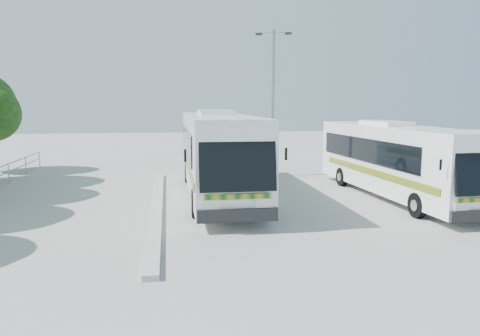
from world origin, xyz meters
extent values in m
plane|color=#A1A19C|center=(0.00, 0.00, 0.00)|extent=(100.00, 100.00, 0.00)
cube|color=#B2B2AD|center=(-2.30, 2.00, 0.07)|extent=(0.40, 16.00, 0.15)
cylinder|color=gray|center=(-10.00, 14.00, 0.50)|extent=(0.06, 0.06, 1.00)
cube|color=white|center=(0.32, 4.02, 1.96)|extent=(2.69, 12.54, 3.18)
cube|color=black|center=(0.28, -2.27, 2.35)|extent=(2.40, 0.49, 2.03)
cube|color=black|center=(-1.00, 4.66, 2.35)|extent=(0.12, 10.02, 1.15)
cube|color=black|center=(1.65, 4.64, 2.35)|extent=(0.12, 10.02, 1.15)
cube|color=#0C5A17|center=(-1.01, 3.72, 1.36)|extent=(0.10, 10.85, 0.29)
cylinder|color=black|center=(-0.89, -0.04, 0.52)|extent=(0.32, 1.05, 1.04)
cylinder|color=black|center=(1.47, -0.06, 0.52)|extent=(0.32, 1.05, 1.04)
cylinder|color=black|center=(-0.84, 7.58, 0.52)|extent=(0.32, 1.05, 1.04)
cylinder|color=black|center=(1.52, 7.56, 0.52)|extent=(0.32, 1.05, 1.04)
cube|color=white|center=(7.79, 2.30, 1.71)|extent=(2.71, 11.01, 2.78)
cube|color=black|center=(6.61, 2.80, 2.05)|extent=(0.40, 8.74, 1.00)
cube|color=black|center=(8.93, 2.89, 2.05)|extent=(0.40, 8.74, 1.00)
cube|color=#0C5A13|center=(6.64, 1.98, 1.18)|extent=(0.41, 9.47, 0.26)
cylinder|color=black|center=(6.91, -1.29, 0.46)|extent=(0.31, 0.92, 0.91)
cylinder|color=black|center=(8.96, -1.21, 0.46)|extent=(0.31, 0.92, 0.91)
cylinder|color=black|center=(6.64, 5.35, 0.46)|extent=(0.31, 0.92, 0.91)
cylinder|color=black|center=(8.70, 5.43, 0.46)|extent=(0.31, 0.92, 0.91)
cylinder|color=#999CA1|center=(3.99, 9.20, 4.03)|extent=(0.20, 0.20, 8.06)
cylinder|color=#999CA1|center=(3.99, 9.20, 7.86)|extent=(1.56, 0.55, 0.08)
cube|color=black|center=(3.22, 9.44, 7.81)|extent=(0.39, 0.28, 0.12)
cube|color=black|center=(4.76, 8.97, 7.81)|extent=(0.39, 0.28, 0.12)
camera|label=1|loc=(-1.84, -16.41, 4.05)|focal=35.00mm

